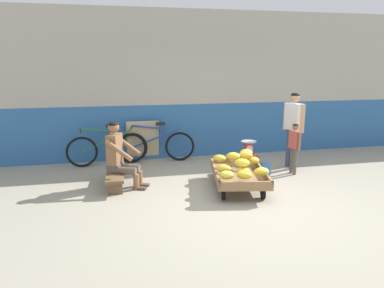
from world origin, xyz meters
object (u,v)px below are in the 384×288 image
Objects in this scene: low_bench at (116,175)px; plastic_crate at (248,163)px; shopping_bag at (265,169)px; bicycle_far_left at (156,145)px; customer_adult at (293,122)px; bicycle_near_left at (107,149)px; vendor_seated at (120,155)px; customer_child at (294,143)px; weighing_scale at (249,148)px; banana_cart at (238,175)px; sign_board at (143,140)px.

plastic_crate is at bearing 9.42° from low_bench.
low_bench is 2.80m from shopping_bag.
bicycle_far_left is 1.08× the size of customer_adult.
plastic_crate is 2.94m from bicycle_near_left.
vendor_seated is 3.28m from customer_child.
vendor_seated is at bearing -169.57° from weighing_scale.
vendor_seated is (-1.97, 0.52, 0.33)m from banana_cart.
bicycle_near_left is 3.27m from shopping_bag.
customer_child is (0.76, -0.43, 0.16)m from weighing_scale.
shopping_bag is at bearing 38.09° from banana_cart.
banana_cart is at bearing -119.40° from plastic_crate.
vendor_seated is 1.46m from bicycle_near_left.
shopping_bag is (2.80, 0.04, -0.08)m from low_bench.
bicycle_near_left reaches higher than plastic_crate.
bicycle_near_left is at bearing 155.44° from shopping_bag.
bicycle_near_left is at bearing 160.90° from plastic_crate.
bicycle_far_left is 0.33m from sign_board.
shopping_bag is (1.92, -1.43, -0.23)m from bicycle_far_left.
shopping_bag is at bearing 0.73° from low_bench.
plastic_crate is (2.60, 0.43, -0.05)m from low_bench.
shopping_bag is at bearing 176.17° from customer_child.
low_bench is at bearing -170.61° from weighing_scale.
sign_board is (-2.00, 1.19, -0.01)m from weighing_scale.
plastic_crate is at bearing 10.45° from vendor_seated.
vendor_seated reaches higher than customer_child.
weighing_scale is at bearing -19.12° from bicycle_near_left.
customer_child is at bearing -30.53° from sign_board.
shopping_bag is (2.96, -1.35, -0.23)m from bicycle_near_left.
sign_board reaches higher than bicycle_near_left.
customer_child is 0.75m from shopping_bag.
customer_adult reaches higher than banana_cart.
low_bench is 0.67× the size of bicycle_far_left.
plastic_crate is at bearing 60.60° from banana_cart.
weighing_scale is at bearing 10.43° from vendor_seated.
bicycle_near_left is at bearing 138.74° from banana_cart.
bicycle_near_left is 3.80m from customer_child.
customer_child reaches higher than sign_board.
bicycle_near_left is 6.90× the size of shopping_bag.
bicycle_near_left is (-0.25, 1.42, -0.21)m from vendor_seated.
low_bench is at bearing -120.91° from bicycle_far_left.
customer_adult is (3.53, 0.40, 0.75)m from low_bench.
sign_board is 3.20m from customer_child.
customer_child is at bearing -0.03° from low_bench.
customer_adult is (2.65, -1.06, 0.60)m from bicycle_far_left.
low_bench is 3.09× the size of plastic_crate.
vendor_seated reaches higher than low_bench.
banana_cart is at bearing -157.21° from customer_child.
sign_board is (0.60, 1.62, 0.24)m from low_bench.
weighing_scale is (2.52, 0.46, -0.11)m from vendor_seated.
vendor_seated reaches higher than sign_board.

